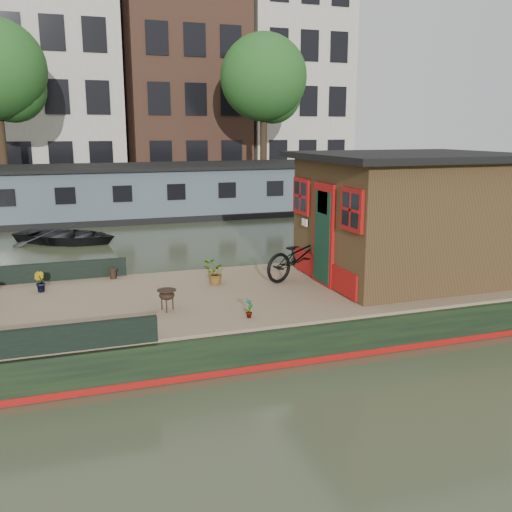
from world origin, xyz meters
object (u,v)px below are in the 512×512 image
object	(u,v)px
cabin	(407,215)
dinghy	(66,232)
brazier_front	(167,300)
bicycle	(300,255)

from	to	relation	value
cabin	dinghy	world-z (taller)	cabin
brazier_front	dinghy	distance (m)	10.11
cabin	brazier_front	bearing A→B (deg)	-172.20
dinghy	cabin	bearing A→B (deg)	-113.13
brazier_front	bicycle	bearing A→B (deg)	23.49
cabin	brazier_front	world-z (taller)	cabin
cabin	brazier_front	size ratio (longest dim) A/B	11.36
dinghy	bicycle	bearing A→B (deg)	-120.98
cabin	bicycle	xyz separation A→B (m)	(-1.99, 0.57, -0.78)
cabin	brazier_front	distance (m)	4.98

